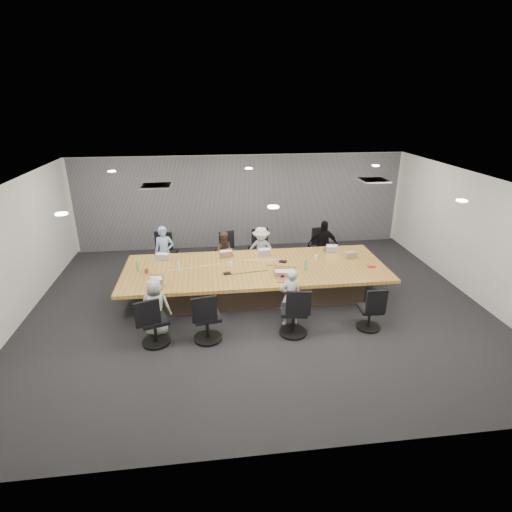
{
  "coord_description": "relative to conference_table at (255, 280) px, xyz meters",
  "views": [
    {
      "loc": [
        -1.03,
        -7.85,
        4.41
      ],
      "look_at": [
        0.0,
        0.4,
        1.05
      ],
      "focal_mm": 28.0,
      "sensor_mm": 36.0,
      "label": 1
    }
  ],
  "objects": [
    {
      "name": "floor",
      "position": [
        0.0,
        -0.5,
        -0.4
      ],
      "size": [
        10.0,
        8.0,
        0.0
      ],
      "primitive_type": "cube",
      "color": "black",
      "rests_on": "ground"
    },
    {
      "name": "ceiling",
      "position": [
        0.0,
        -0.5,
        2.4
      ],
      "size": [
        10.0,
        8.0,
        0.0
      ],
      "primitive_type": "cube",
      "color": "white",
      "rests_on": "wall_back"
    },
    {
      "name": "wall_back",
      "position": [
        0.0,
        3.5,
        1.0
      ],
      "size": [
        10.0,
        0.0,
        2.8
      ],
      "primitive_type": "cube",
      "rotation": [
        1.57,
        0.0,
        0.0
      ],
      "color": "silver",
      "rests_on": "ground"
    },
    {
      "name": "wall_front",
      "position": [
        0.0,
        -4.5,
        1.0
      ],
      "size": [
        10.0,
        0.0,
        2.8
      ],
      "primitive_type": "cube",
      "rotation": [
        -1.57,
        0.0,
        0.0
      ],
      "color": "silver",
      "rests_on": "ground"
    },
    {
      "name": "wall_left",
      "position": [
        -5.0,
        -0.5,
        1.0
      ],
      "size": [
        0.0,
        8.0,
        2.8
      ],
      "primitive_type": "cube",
      "rotation": [
        1.57,
        0.0,
        1.57
      ],
      "color": "silver",
      "rests_on": "ground"
    },
    {
      "name": "wall_right",
      "position": [
        5.0,
        -0.5,
        1.0
      ],
      "size": [
        0.0,
        8.0,
        2.8
      ],
      "primitive_type": "cube",
      "rotation": [
        1.57,
        0.0,
        -1.57
      ],
      "color": "silver",
      "rests_on": "ground"
    },
    {
      "name": "curtain",
      "position": [
        0.0,
        3.42,
        1.0
      ],
      "size": [
        9.8,
        0.04,
        2.8
      ],
      "primitive_type": "cube",
      "color": "slate",
      "rests_on": "ground"
    },
    {
      "name": "conference_table",
      "position": [
        0.0,
        0.0,
        0.0
      ],
      "size": [
        6.0,
        2.2,
        0.74
      ],
      "color": "#433426",
      "rests_on": "ground"
    },
    {
      "name": "chair_0",
      "position": [
        -2.18,
        1.7,
        0.04
      ],
      "size": [
        0.74,
        0.74,
        0.88
      ],
      "primitive_type": null,
      "rotation": [
        0.0,
        0.0,
        2.84
      ],
      "color": "black",
      "rests_on": "ground"
    },
    {
      "name": "chair_1",
      "position": [
        -0.62,
        1.7,
        -0.01
      ],
      "size": [
        0.65,
        0.65,
        0.78
      ],
      "primitive_type": null,
      "rotation": [
        0.0,
        0.0,
        3.43
      ],
      "color": "black",
      "rests_on": "ground"
    },
    {
      "name": "chair_2",
      "position": [
        0.32,
        1.7,
        0.03
      ],
      "size": [
        0.68,
        0.68,
        0.85
      ],
      "primitive_type": null,
      "rotation": [
        0.0,
        0.0,
        3.34
      ],
      "color": "black",
      "rests_on": "ground"
    },
    {
      "name": "chair_3",
      "position": [
        1.98,
        1.7,
        -0.01
      ],
      "size": [
        0.63,
        0.63,
        0.79
      ],
      "primitive_type": null,
      "rotation": [
        0.0,
        0.0,
        3.35
      ],
      "color": "black",
      "rests_on": "ground"
    },
    {
      "name": "chair_4",
      "position": [
        -2.13,
        -1.7,
        0.02
      ],
      "size": [
        0.72,
        0.72,
        0.84
      ],
      "primitive_type": null,
      "rotation": [
        0.0,
        0.0,
        0.33
      ],
      "color": "black",
      "rests_on": "ground"
    },
    {
      "name": "chair_5",
      "position": [
        -1.14,
        -1.7,
        0.03
      ],
      "size": [
        0.67,
        0.67,
        0.86
      ],
      "primitive_type": null,
      "rotation": [
        0.0,
        0.0,
        0.16
      ],
      "color": "black",
      "rests_on": "ground"
    },
    {
      "name": "chair_6",
      "position": [
        0.54,
        -1.7,
        0.03
      ],
      "size": [
        0.67,
        0.67,
        0.87
      ],
      "primitive_type": null,
      "rotation": [
        0.0,
        0.0,
        -0.15
      ],
      "color": "black",
      "rests_on": "ground"
    },
    {
      "name": "chair_7",
      "position": [
        2.1,
        -1.7,
        -0.03
      ],
      "size": [
        0.52,
        0.52,
        0.74
      ],
      "primitive_type": null,
      "rotation": [
        0.0,
        0.0,
        -0.03
      ],
      "color": "black",
      "rests_on": "ground"
    },
    {
      "name": "person_0",
      "position": [
        -2.18,
        1.35,
        0.28
      ],
      "size": [
        0.5,
        0.34,
        1.36
      ],
      "primitive_type": "imported",
      "rotation": [
        0.0,
        0.0,
        6.26
      ],
      "color": "#809DC0",
      "rests_on": "ground"
    },
    {
      "name": "laptop_0",
      "position": [
        -2.18,
        0.8,
        0.35
      ],
      "size": [
        0.34,
        0.26,
        0.02
      ],
      "primitive_type": "cube",
      "rotation": [
        0.0,
        0.0,
        2.99
      ],
      "color": "#B2B2B7",
      "rests_on": "conference_table"
    },
    {
      "name": "person_1",
      "position": [
        -0.62,
        1.35,
        0.18
      ],
      "size": [
        0.56,
        0.44,
        1.15
      ],
      "primitive_type": "imported",
      "rotation": [
        0.0,
        0.0,
        6.28
      ],
      "color": "#422F26",
      "rests_on": "ground"
    },
    {
      "name": "laptop_1",
      "position": [
        -0.62,
        0.8,
        0.35
      ],
      "size": [
        0.36,
        0.28,
        0.02
      ],
      "primitive_type": "cube",
      "rotation": [
        0.0,
        0.0,
        3.32
      ],
      "color": "#8C6647",
      "rests_on": "conference_table"
    },
    {
      "name": "person_2",
      "position": [
        0.32,
        1.35,
        0.22
      ],
      "size": [
        0.89,
        0.64,
        1.25
      ],
      "primitive_type": "imported",
      "rotation": [
        0.0,
        0.0,
        6.05
      ],
      "color": "#B5B5B5",
      "rests_on": "ground"
    },
    {
      "name": "laptop_2",
      "position": [
        0.32,
        0.8,
        0.35
      ],
      "size": [
        0.34,
        0.25,
        0.02
      ],
      "primitive_type": "cube",
      "rotation": [
        0.0,
        0.0,
        3.24
      ],
      "color": "#B2B2B7",
      "rests_on": "conference_table"
    },
    {
      "name": "person_3",
      "position": [
        1.98,
        1.35,
        0.28
      ],
      "size": [
        0.85,
        0.47,
        1.37
      ],
      "primitive_type": "imported",
      "rotation": [
        0.0,
        0.0,
        6.1
      ],
      "color": "black",
      "rests_on": "ground"
    },
    {
      "name": "laptop_3",
      "position": [
        1.98,
        0.8,
        0.35
      ],
      "size": [
        0.31,
        0.24,
        0.02
      ],
      "primitive_type": "cube",
      "rotation": [
        0.0,
        0.0,
        2.99
      ],
      "color": "#B2B2B7",
      "rests_on": "conference_table"
    },
    {
      "name": "person_4",
      "position": [
        -2.13,
        -1.35,
        0.19
      ],
      "size": [
        0.62,
        0.44,
        1.18
      ],
      "primitive_type": "imported",
      "rotation": [
        0.0,
        0.0,
        3.03
      ],
      "color": "#9DA79D",
      "rests_on": "ground"
    },
    {
      "name": "laptop_4",
      "position": [
        -2.13,
        -0.8,
        0.35
      ],
      "size": [
        0.32,
        0.25,
        0.02
      ],
      "primitive_type": "cube",
      "rotation": [
        0.0,
        0.0,
        -0.23
      ],
      "color": "#8C6647",
      "rests_on": "conference_table"
    },
    {
      "name": "person_6",
      "position": [
        0.54,
        -1.35,
        0.22
      ],
      "size": [
        0.49,
        0.36,
        1.25
      ],
      "primitive_type": "imported",
      "rotation": [
        0.0,
        0.0,
        3.28
      ],
      "color": "silver",
      "rests_on": "ground"
    },
    {
      "name": "laptop_6",
      "position": [
        0.54,
        -0.8,
        0.35
      ],
      "size": [
        0.4,
        0.31,
        0.02
      ],
      "primitive_type": "cube",
      "rotation": [
        0.0,
        0.0,
        -0.23
      ],
      "color": "#8C6647",
      "rests_on": "conference_table"
    },
    {
      "name": "bottle_green_left",
      "position": [
        -2.65,
        0.1,
        0.45
      ],
      "size": [
        0.07,
        0.07,
        0.23
      ],
      "primitive_type": "cylinder",
      "rotation": [
        0.0,
        0.0,
        0.04
      ],
      "color": "#4FA065",
      "rests_on": "conference_table"
    },
    {
      "name": "bottle_green_right",
      "position": [
        1.1,
        -0.31,
        0.46
      ],
      "size": [
        0.09,
        0.09,
        0.25
      ],
      "primitive_type": "cylinder",
      "rotation": [
        0.0,
        0.0,
        0.41
      ],
      "color": "#4FA065",
      "rests_on": "conference_table"
    },
    {
      "name": "bottle_clear",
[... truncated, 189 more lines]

